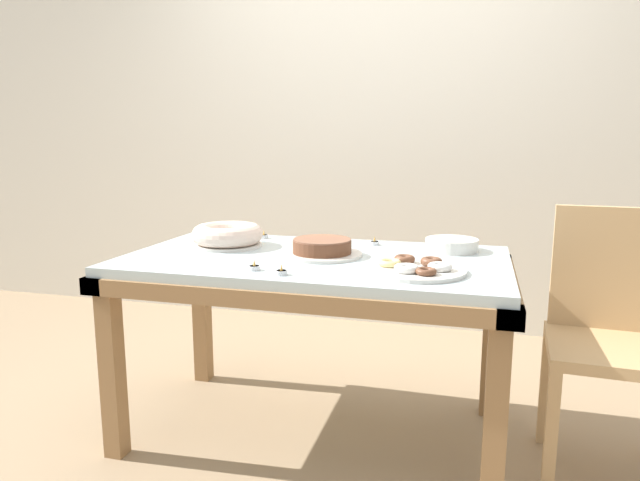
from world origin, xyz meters
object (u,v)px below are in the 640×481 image
object	(u,v)px
tealight_near_cakes	(281,272)
cake_golden_bundt	(228,235)
plate_stack	(452,245)
tealight_right_edge	(375,243)
chair	(611,329)
cake_chocolate_round	(322,248)
pastry_platter	(416,268)
tealight_near_front	(254,267)
tealight_left_edge	(264,236)

from	to	relation	value
tealight_near_cakes	cake_golden_bundt	bearing A→B (deg)	132.44
plate_stack	tealight_right_edge	world-z (taller)	plate_stack
chair	cake_golden_bundt	distance (m)	1.50
chair	cake_golden_bundt	world-z (taller)	chair
tealight_right_edge	plate_stack	bearing A→B (deg)	-7.94
cake_chocolate_round	pastry_platter	size ratio (longest dim) A/B	0.92
plate_stack	pastry_platter	bearing A→B (deg)	-103.75
cake_chocolate_round	pastry_platter	distance (m)	0.42
cake_chocolate_round	tealight_near_front	distance (m)	0.34
plate_stack	tealight_near_cakes	size ratio (longest dim) A/B	5.25
cake_chocolate_round	tealight_left_edge	world-z (taller)	cake_chocolate_round
cake_golden_bundt	tealight_right_edge	size ratio (longest dim) A/B	7.37
chair	tealight_right_edge	distance (m)	0.94
chair	pastry_platter	xyz separation A→B (m)	(-0.66, -0.21, 0.22)
chair	pastry_platter	bearing A→B (deg)	-162.57
chair	tealight_near_front	xyz separation A→B (m)	(-1.20, -0.33, 0.22)
tealight_near_cakes	cake_chocolate_round	bearing A→B (deg)	82.01
chair	tealight_left_edge	world-z (taller)	chair
cake_golden_bundt	tealight_near_front	bearing A→B (deg)	-54.44
cake_golden_bundt	tealight_near_cakes	world-z (taller)	cake_golden_bundt
chair	plate_stack	xyz separation A→B (m)	(-0.56, 0.20, 0.23)
pastry_platter	tealight_right_edge	size ratio (longest dim) A/B	8.47
tealight_left_edge	cake_golden_bundt	bearing A→B (deg)	-109.17
chair	tealight_left_edge	xyz separation A→B (m)	(-1.40, 0.27, 0.22)
pastry_platter	tealight_right_edge	bearing A→B (deg)	116.06
chair	plate_stack	size ratio (longest dim) A/B	4.48
cake_golden_bundt	tealight_right_edge	world-z (taller)	cake_golden_bundt
tealight_left_edge	tealight_near_front	bearing A→B (deg)	-72.01
tealight_near_front	tealight_right_edge	bearing A→B (deg)	61.07
tealight_left_edge	tealight_right_edge	xyz separation A→B (m)	(0.51, -0.03, 0.00)
cake_golden_bundt	pastry_platter	xyz separation A→B (m)	(0.81, -0.26, -0.03)
cake_golden_bundt	pastry_platter	world-z (taller)	cake_golden_bundt
tealight_near_cakes	tealight_near_front	world-z (taller)	same
tealight_near_front	tealight_near_cakes	bearing A→B (deg)	-19.83
pastry_platter	tealight_near_cakes	xyz separation A→B (m)	(-0.43, -0.16, -0.00)
chair	tealight_near_cakes	size ratio (longest dim) A/B	23.50
pastry_platter	cake_chocolate_round	bearing A→B (deg)	154.79
pastry_platter	tealight_left_edge	world-z (taller)	pastry_platter
cake_chocolate_round	pastry_platter	bearing A→B (deg)	-25.21
tealight_left_edge	tealight_near_cakes	distance (m)	0.71
chair	plate_stack	world-z (taller)	chair
plate_stack	tealight_near_front	world-z (taller)	plate_stack
tealight_left_edge	tealight_near_cakes	world-z (taller)	same
tealight_near_front	cake_golden_bundt	bearing A→B (deg)	125.56
pastry_platter	tealight_near_front	xyz separation A→B (m)	(-0.54, -0.12, -0.00)
cake_chocolate_round	plate_stack	bearing A→B (deg)	25.77
cake_golden_bundt	tealight_near_front	distance (m)	0.47
tealight_left_edge	chair	bearing A→B (deg)	-11.06
chair	cake_golden_bundt	size ratio (longest dim) A/B	3.19
chair	cake_golden_bundt	xyz separation A→B (m)	(-1.47, 0.05, 0.26)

